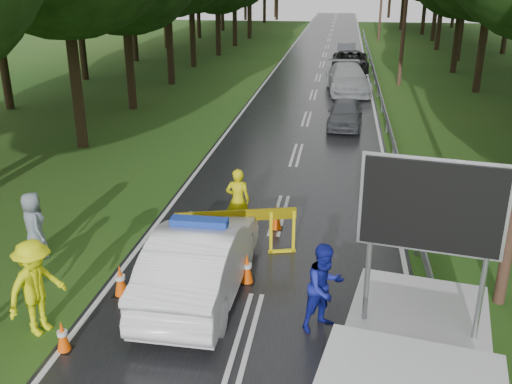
% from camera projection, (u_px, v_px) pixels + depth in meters
% --- Properties ---
extents(ground, '(160.00, 160.00, 0.00)m').
position_uv_depth(ground, '(245.00, 335.00, 11.17)').
color(ground, '#1D4E16').
rests_on(ground, ground).
extents(road, '(7.00, 140.00, 0.02)m').
position_uv_depth(road, '(318.00, 78.00, 38.87)').
color(road, black).
rests_on(road, ground).
extents(guardrail, '(0.12, 60.06, 0.70)m').
position_uv_depth(guardrail, '(374.00, 72.00, 37.85)').
color(guardrail, gray).
rests_on(guardrail, ground).
extents(utility_pole_mid, '(1.40, 0.24, 10.00)m').
position_uv_depth(utility_pole_mid, '(406.00, 1.00, 34.49)').
color(utility_pole_mid, '#442A20').
rests_on(utility_pole_mid, ground).
extents(police_sedan, '(1.81, 4.98, 1.79)m').
position_uv_depth(police_sedan, '(201.00, 260.00, 12.35)').
color(police_sedan, white).
rests_on(police_sedan, ground).
extents(barrier, '(2.89, 0.86, 1.24)m').
position_uv_depth(barrier, '(236.00, 222.00, 13.98)').
color(barrier, yellow).
rests_on(barrier, ground).
extents(officer, '(0.68, 0.48, 1.79)m').
position_uv_depth(officer, '(238.00, 200.00, 15.42)').
color(officer, '#D7CC0B').
rests_on(officer, ground).
extents(civilian, '(1.12, 1.10, 1.82)m').
position_uv_depth(civilian, '(325.00, 287.00, 11.09)').
color(civilian, '#17209A').
rests_on(civilian, ground).
extents(bystander_left, '(1.18, 1.46, 1.97)m').
position_uv_depth(bystander_left, '(36.00, 288.00, 10.94)').
color(bystander_left, '#E9F40D').
rests_on(bystander_left, ground).
extents(bystander_right, '(0.96, 0.99, 1.71)m').
position_uv_depth(bystander_right, '(34.00, 225.00, 13.96)').
color(bystander_right, slate).
rests_on(bystander_right, ground).
extents(queue_car_first, '(1.69, 3.84, 1.28)m').
position_uv_depth(queue_car_first, '(345.00, 113.00, 26.12)').
color(queue_car_first, '#3D4044').
rests_on(queue_car_first, ground).
extents(queue_car_second, '(2.92, 5.90, 1.65)m').
position_uv_depth(queue_car_second, '(348.00, 79.00, 33.73)').
color(queue_car_second, '#9FA3A6').
rests_on(queue_car_second, ground).
extents(queue_car_third, '(2.56, 5.51, 1.53)m').
position_uv_depth(queue_car_third, '(350.00, 62.00, 40.58)').
color(queue_car_third, black).
rests_on(queue_car_third, ground).
extents(queue_car_fourth, '(1.50, 4.20, 1.38)m').
position_uv_depth(queue_car_fourth, '(346.00, 52.00, 46.18)').
color(queue_car_fourth, '#3A3C41').
rests_on(queue_car_fourth, ground).
extents(cone_near_left, '(0.31, 0.31, 0.65)m').
position_uv_depth(cone_near_left, '(63.00, 336.00, 10.58)').
color(cone_near_left, black).
rests_on(cone_near_left, ground).
extents(cone_center, '(0.35, 0.35, 0.74)m').
position_uv_depth(cone_center, '(247.00, 269.00, 12.93)').
color(cone_center, black).
rests_on(cone_center, ground).
extents(cone_far, '(0.35, 0.35, 0.74)m').
position_uv_depth(cone_far, '(276.00, 218.00, 15.65)').
color(cone_far, black).
rests_on(cone_far, ground).
extents(cone_left_mid, '(0.36, 0.36, 0.75)m').
position_uv_depth(cone_left_mid, '(120.00, 281.00, 12.41)').
color(cone_left_mid, black).
rests_on(cone_left_mid, ground).
extents(cone_right, '(0.32, 0.32, 0.68)m').
position_uv_depth(cone_right, '(406.00, 293.00, 11.99)').
color(cone_right, black).
rests_on(cone_right, ground).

